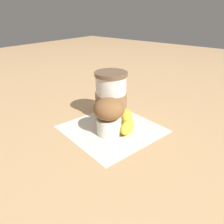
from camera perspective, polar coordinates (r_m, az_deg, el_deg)
name	(u,v)px	position (r m, az deg, el deg)	size (l,w,h in m)	color
ground_plane	(112,129)	(0.58, 0.00, -4.47)	(3.00, 3.00, 0.00)	tan
paper_napkin	(112,129)	(0.58, 0.00, -4.40)	(0.22, 0.22, 0.00)	beige
coffee_cup	(111,96)	(0.61, -0.27, 4.14)	(0.09, 0.09, 0.13)	silver
muffin	(109,115)	(0.54, -0.78, -0.71)	(0.08, 0.08, 0.09)	white
banana	(118,113)	(0.62, 1.62, -0.26)	(0.20, 0.13, 0.03)	yellow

